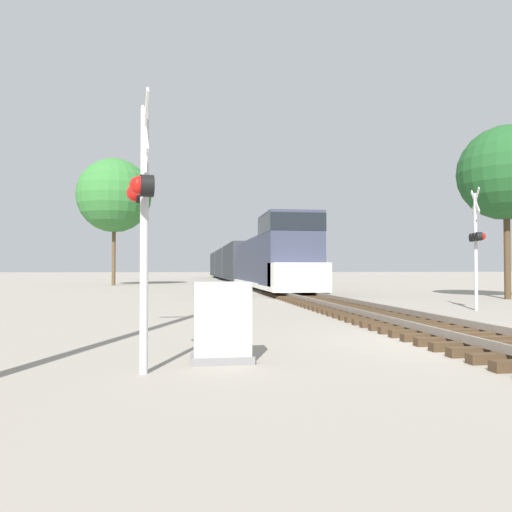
{
  "coord_description": "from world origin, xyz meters",
  "views": [
    {
      "loc": [
        -5.63,
        -9.31,
        1.48
      ],
      "look_at": [
        -3.08,
        8.86,
        1.94
      ],
      "focal_mm": 35.0,
      "sensor_mm": 36.0,
      "label": 1
    }
  ],
  "objects_px": {
    "tree_mid_background": "(114,196)",
    "crossing_signal_far": "(477,240)",
    "crossing_signal_near": "(143,206)",
    "freight_train": "(236,263)",
    "relay_cabinet": "(222,323)",
    "tree_far_right": "(506,173)"
  },
  "relations": [
    {
      "from": "tree_mid_background",
      "to": "crossing_signal_far",
      "type": "bearing_deg",
      "value": -60.09
    },
    {
      "from": "crossing_signal_near",
      "to": "freight_train",
      "type": "bearing_deg",
      "value": 162.99
    },
    {
      "from": "crossing_signal_far",
      "to": "relay_cabinet",
      "type": "relative_size",
      "value": 3.4
    },
    {
      "from": "freight_train",
      "to": "crossing_signal_far",
      "type": "distance_m",
      "value": 40.07
    },
    {
      "from": "freight_train",
      "to": "crossing_signal_near",
      "type": "height_order",
      "value": "freight_train"
    },
    {
      "from": "relay_cabinet",
      "to": "freight_train",
      "type": "bearing_deg",
      "value": 84.01
    },
    {
      "from": "crossing_signal_far",
      "to": "tree_mid_background",
      "type": "relative_size",
      "value": 0.39
    },
    {
      "from": "relay_cabinet",
      "to": "crossing_signal_far",
      "type": "bearing_deg",
      "value": 41.41
    },
    {
      "from": "crossing_signal_near",
      "to": "tree_mid_background",
      "type": "relative_size",
      "value": 0.35
    },
    {
      "from": "crossing_signal_near",
      "to": "relay_cabinet",
      "type": "height_order",
      "value": "crossing_signal_near"
    },
    {
      "from": "relay_cabinet",
      "to": "tree_mid_background",
      "type": "relative_size",
      "value": 0.11
    },
    {
      "from": "crossing_signal_near",
      "to": "tree_far_right",
      "type": "height_order",
      "value": "tree_far_right"
    },
    {
      "from": "crossing_signal_far",
      "to": "tree_far_right",
      "type": "distance_m",
      "value": 8.59
    },
    {
      "from": "tree_far_right",
      "to": "crossing_signal_far",
      "type": "bearing_deg",
      "value": -131.91
    },
    {
      "from": "freight_train",
      "to": "relay_cabinet",
      "type": "relative_size",
      "value": 51.72
    },
    {
      "from": "crossing_signal_near",
      "to": "relay_cabinet",
      "type": "xyz_separation_m",
      "value": [
        1.18,
        0.69,
        -1.74
      ]
    },
    {
      "from": "freight_train",
      "to": "crossing_signal_near",
      "type": "xyz_separation_m",
      "value": [
        -6.25,
        -48.99,
        0.31
      ]
    },
    {
      "from": "crossing_signal_far",
      "to": "relay_cabinet",
      "type": "xyz_separation_m",
      "value": [
        -9.63,
        -8.5,
        -1.86
      ]
    },
    {
      "from": "relay_cabinet",
      "to": "tree_far_right",
      "type": "xyz_separation_m",
      "value": [
        14.83,
        14.28,
        5.5
      ]
    },
    {
      "from": "freight_train",
      "to": "crossing_signal_near",
      "type": "relative_size",
      "value": 16.7
    },
    {
      "from": "crossing_signal_near",
      "to": "crossing_signal_far",
      "type": "bearing_deg",
      "value": 120.6
    },
    {
      "from": "freight_train",
      "to": "relay_cabinet",
      "type": "distance_m",
      "value": 48.58
    }
  ]
}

